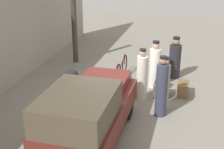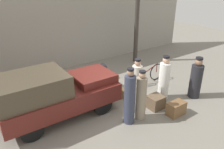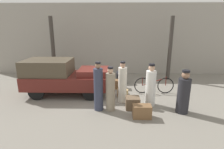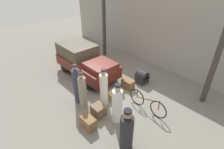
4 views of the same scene
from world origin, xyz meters
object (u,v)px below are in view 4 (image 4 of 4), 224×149
(conductor_in_dark_uniform, at_px, (77,85))
(suitcase_tan_flat, at_px, (128,84))
(porter_with_bicycle, at_px, (117,105))
(trunk_umber_medium, at_px, (88,122))
(wicker_basket, at_px, (114,96))
(porter_standing_middle, at_px, (127,131))
(porter_carrying_trunk, at_px, (83,92))
(suitcase_black_upright, at_px, (99,110))
(trunk_wicker_pale, at_px, (142,77))
(porter_lifting_near_truck, at_px, (104,89))
(bicycle, at_px, (147,103))
(truck, at_px, (84,60))

(conductor_in_dark_uniform, xyz_separation_m, suitcase_tan_flat, (0.78, 2.39, -0.63))
(porter_with_bicycle, relative_size, trunk_umber_medium, 2.69)
(wicker_basket, relative_size, conductor_in_dark_uniform, 0.27)
(porter_with_bicycle, xyz_separation_m, porter_standing_middle, (1.07, -0.61, -0.05))
(porter_with_bicycle, xyz_separation_m, trunk_umber_medium, (-0.47, -1.04, -0.54))
(porter_carrying_trunk, relative_size, suitcase_black_upright, 3.18)
(wicker_basket, xyz_separation_m, trunk_wicker_pale, (-0.01, 2.00, 0.17))
(porter_carrying_trunk, xyz_separation_m, porter_lifting_near_truck, (0.47, 0.75, 0.02))
(suitcase_tan_flat, bearing_deg, porter_carrying_trunk, -97.90)
(bicycle, distance_m, trunk_wicker_pale, 2.13)
(porter_with_bicycle, relative_size, trunk_wicker_pale, 2.40)
(bicycle, height_order, suitcase_black_upright, bicycle)
(porter_standing_middle, distance_m, trunk_umber_medium, 1.66)
(porter_carrying_trunk, xyz_separation_m, suitcase_black_upright, (0.85, 0.14, -0.54))
(bicycle, xyz_separation_m, porter_standing_middle, (0.64, -1.92, 0.33))
(conductor_in_dark_uniform, bearing_deg, porter_lifting_near_truck, 38.54)
(bicycle, height_order, conductor_in_dark_uniform, conductor_in_dark_uniform)
(wicker_basket, relative_size, porter_lifting_near_truck, 0.29)
(porter_standing_middle, bearing_deg, wicker_basket, 145.93)
(porter_with_bicycle, height_order, conductor_in_dark_uniform, conductor_in_dark_uniform)
(wicker_basket, distance_m, suitcase_tan_flat, 1.13)
(truck, xyz_separation_m, porter_carrying_trunk, (2.23, -1.64, -0.11))
(suitcase_black_upright, bearing_deg, truck, 154.01)
(porter_carrying_trunk, xyz_separation_m, trunk_umber_medium, (1.11, -0.55, -0.54))
(porter_standing_middle, bearing_deg, porter_carrying_trunk, 177.20)
(truck, bearing_deg, trunk_wicker_pale, 31.41)
(conductor_in_dark_uniform, relative_size, suitcase_tan_flat, 3.04)
(porter_with_bicycle, xyz_separation_m, trunk_wicker_pale, (-1.07, 2.83, -0.43))
(porter_lifting_near_truck, bearing_deg, suitcase_tan_flat, 94.70)
(porter_with_bicycle, height_order, porter_lifting_near_truck, porter_lifting_near_truck)
(porter_lifting_near_truck, relative_size, trunk_umber_medium, 2.74)
(truck, height_order, bicycle, truck)
(bicycle, xyz_separation_m, trunk_umber_medium, (-0.90, -2.35, -0.16))
(bicycle, xyz_separation_m, porter_lifting_near_truck, (-1.53, -1.04, 0.40))
(porter_standing_middle, relative_size, trunk_wicker_pale, 2.27)
(trunk_wicker_pale, bearing_deg, truck, -148.59)
(porter_standing_middle, height_order, suitcase_tan_flat, porter_standing_middle)
(truck, bearing_deg, conductor_in_dark_uniform, -42.16)
(porter_standing_middle, relative_size, conductor_in_dark_uniform, 0.87)
(porter_carrying_trunk, height_order, porter_standing_middle, porter_carrying_trunk)
(porter_standing_middle, bearing_deg, trunk_wicker_pale, 121.81)
(trunk_umber_medium, bearing_deg, wicker_basket, 107.62)
(conductor_in_dark_uniform, height_order, suitcase_black_upright, conductor_in_dark_uniform)
(suitcase_black_upright, bearing_deg, porter_with_bicycle, 25.36)
(truck, bearing_deg, porter_standing_middle, -20.00)
(porter_carrying_trunk, distance_m, conductor_in_dark_uniform, 0.45)
(trunk_wicker_pale, bearing_deg, wicker_basket, -89.68)
(trunk_umber_medium, xyz_separation_m, trunk_wicker_pale, (-0.60, 3.86, 0.11))
(suitcase_black_upright, distance_m, trunk_wicker_pale, 3.19)
(porter_carrying_trunk, bearing_deg, suitcase_black_upright, 9.51)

